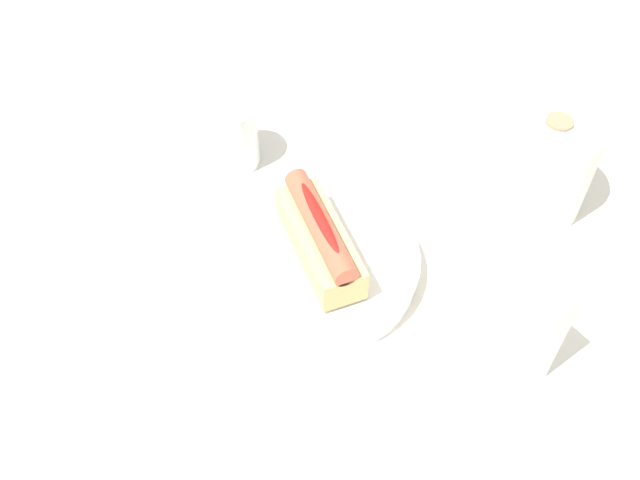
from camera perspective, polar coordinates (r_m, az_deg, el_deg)
name	(u,v)px	position (r m, az deg, el deg)	size (l,w,h in m)	color
ground_plane	(320,272)	(0.81, -0.02, -2.63)	(2.40, 2.40, 0.00)	silver
serving_bowl	(320,261)	(0.80, 0.00, -1.67)	(0.23, 0.23, 0.04)	white
hotdog_front	(320,235)	(0.76, 0.00, 0.38)	(0.16, 0.08, 0.06)	#DBB270
water_glass	(230,138)	(0.91, -7.26, 8.15)	(0.07, 0.07, 0.09)	white
paper_towel_roll	(545,165)	(0.87, 17.68, 5.78)	(0.11, 0.11, 0.13)	white
napkin_box	(506,311)	(0.71, 14.73, -5.57)	(0.11, 0.04, 0.15)	white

